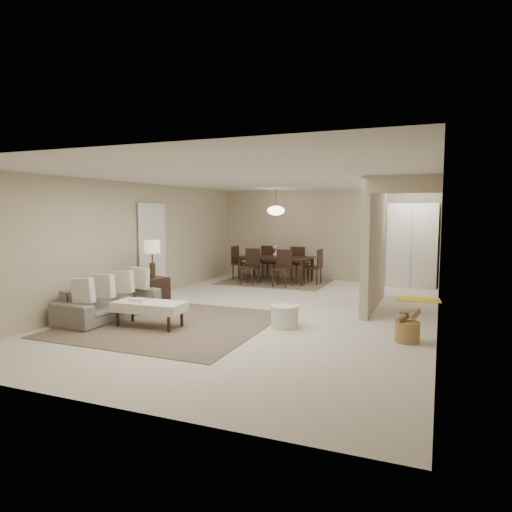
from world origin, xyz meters
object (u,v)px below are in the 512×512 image
at_px(sofa, 110,301).
at_px(wicker_basket, 407,332).
at_px(ottoman_bench, 149,307).
at_px(pantry_cabinet, 412,245).
at_px(round_pouf, 284,317).
at_px(side_table, 153,291).
at_px(dining_table, 276,269).

xyz_separation_m(sofa, wicker_basket, (5.05, 0.39, -0.14)).
height_order(sofa, ottoman_bench, sofa).
distance_m(pantry_cabinet, wicker_basket, 5.31).
xyz_separation_m(sofa, ottoman_bench, (1.06, -0.30, 0.04)).
bearing_deg(wicker_basket, round_pouf, 176.42).
xyz_separation_m(sofa, round_pouf, (3.13, 0.51, -0.11)).
xyz_separation_m(side_table, wicker_basket, (5.00, -0.87, -0.13)).
relative_size(sofa, dining_table, 1.04).
bearing_deg(dining_table, round_pouf, -66.15).
xyz_separation_m(wicker_basket, dining_table, (-3.69, 4.65, 0.19)).
distance_m(pantry_cabinet, sofa, 7.43).
bearing_deg(dining_table, side_table, -106.58).
relative_size(pantry_cabinet, side_table, 3.76).
height_order(wicker_basket, dining_table, dining_table).
relative_size(round_pouf, wicker_basket, 1.32).
bearing_deg(round_pouf, sofa, -170.77).
bearing_deg(sofa, side_table, -0.35).
height_order(ottoman_bench, dining_table, dining_table).
relative_size(pantry_cabinet, dining_table, 1.09).
relative_size(sofa, round_pouf, 4.32).
distance_m(sofa, side_table, 1.25).
relative_size(ottoman_bench, side_table, 2.16).
distance_m(side_table, dining_table, 4.00).
height_order(pantry_cabinet, sofa, pantry_cabinet).
xyz_separation_m(side_table, dining_table, (1.31, 3.78, 0.06)).
height_order(round_pouf, dining_table, dining_table).
height_order(pantry_cabinet, wicker_basket, pantry_cabinet).
xyz_separation_m(pantry_cabinet, dining_table, (-3.44, -0.58, -0.71)).
xyz_separation_m(pantry_cabinet, side_table, (-4.75, -4.36, -0.77)).
relative_size(sofa, ottoman_bench, 1.67).
relative_size(ottoman_bench, dining_table, 0.62).
bearing_deg(ottoman_bench, round_pouf, 17.97).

